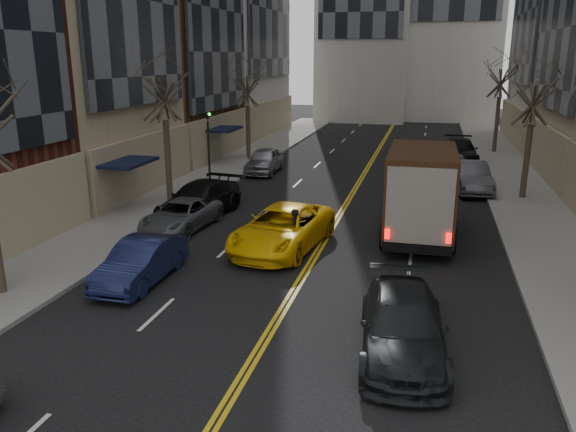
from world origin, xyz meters
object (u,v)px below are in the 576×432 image
taxi (283,228)px  pedestrian (296,231)px  ups_truck (421,193)px  observer_sedan (403,326)px

taxi → pedestrian: bearing=-16.0°
ups_truck → taxi: (-5.09, -2.80, -1.07)m
ups_truck → taxi: size_ratio=1.17×
taxi → pedestrian: (0.62, -0.27, 0.04)m
ups_truck → pedestrian: ups_truck is taller
taxi → pedestrian: 0.68m
observer_sedan → taxi: 8.60m
observer_sedan → taxi: size_ratio=0.90×
ups_truck → taxi: ups_truck is taller
taxi → observer_sedan: bearing=-47.0°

